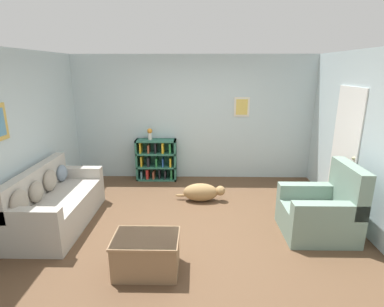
% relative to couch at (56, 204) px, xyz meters
% --- Properties ---
extents(ground_plane, '(14.00, 14.00, 0.00)m').
position_rel_couch_xyz_m(ground_plane, '(2.07, -0.06, -0.34)').
color(ground_plane, brown).
extents(wall_back, '(5.60, 0.13, 2.60)m').
position_rel_couch_xyz_m(wall_back, '(2.07, 2.19, 0.96)').
color(wall_back, silver).
rests_on(wall_back, ground_plane).
extents(wall_left, '(0.13, 5.00, 2.60)m').
position_rel_couch_xyz_m(wall_left, '(-0.48, -0.06, 0.96)').
color(wall_left, silver).
rests_on(wall_left, ground_plane).
extents(wall_right, '(0.16, 5.00, 2.60)m').
position_rel_couch_xyz_m(wall_right, '(4.62, -0.04, 0.96)').
color(wall_right, silver).
rests_on(wall_right, ground_plane).
extents(couch, '(0.81, 1.78, 0.90)m').
position_rel_couch_xyz_m(couch, '(0.00, 0.00, 0.00)').
color(couch, '#ADA89E').
rests_on(couch, ground_plane).
extents(bookshelf, '(0.85, 0.30, 0.88)m').
position_rel_couch_xyz_m(bookshelf, '(1.28, 1.98, 0.09)').
color(bookshelf, '#2D6B56').
rests_on(bookshelf, ground_plane).
extents(recliner_chair, '(0.96, 0.86, 1.05)m').
position_rel_couch_xyz_m(recliner_chair, '(3.95, -0.21, 0.02)').
color(recliner_chair, gray).
rests_on(recliner_chair, ground_plane).
extents(coffee_table, '(0.76, 0.52, 0.45)m').
position_rel_couch_xyz_m(coffee_table, '(1.56, -1.09, -0.10)').
color(coffee_table, '#846647').
rests_on(coffee_table, ground_plane).
extents(dog, '(0.91, 0.30, 0.33)m').
position_rel_couch_xyz_m(dog, '(2.24, 0.89, -0.17)').
color(dog, '#9E7A4C').
rests_on(dog, ground_plane).
extents(vase, '(0.11, 0.11, 0.24)m').
position_rel_couch_xyz_m(vase, '(1.16, 1.97, 0.68)').
color(vase, silver).
rests_on(vase, bookshelf).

